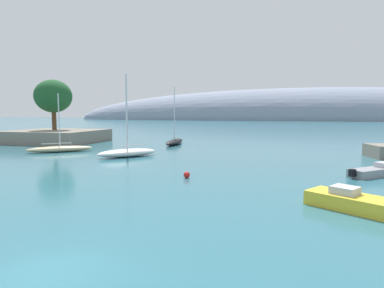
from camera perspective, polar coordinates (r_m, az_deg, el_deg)
name	(u,v)px	position (r m, az deg, el deg)	size (l,w,h in m)	color
water	(46,275)	(11.91, -24.22, -20.21)	(600.00, 600.00, 0.00)	#2D6675
shore_outcrop	(57,136)	(60.69, -22.60, 1.27)	(14.24, 12.80, 2.08)	gray
tree_clump_shore	(53,96)	(61.71, -23.10, 7.67)	(6.27, 6.27, 8.66)	brown
distant_ridge	(311,120)	(237.03, 20.04, 3.94)	(350.70, 60.02, 43.95)	gray
sailboat_white_near_shore	(127,152)	(38.37, -11.23, -1.38)	(6.42, 6.81, 9.44)	white
sailboat_sand_mid_mooring	(60,149)	(45.52, -22.06, -0.75)	(7.37, 6.47, 7.52)	#C6B284
sailboat_black_outer_mooring	(175,141)	(52.21, -3.07, 0.44)	(2.24, 8.46, 9.20)	black
motorboat_grey_foreground	(377,171)	(30.39, 29.65, -4.14)	(5.05, 4.70, 1.04)	gray
motorboat_yellow_outer	(360,203)	(19.16, 27.25, -9.16)	(5.44, 4.52, 1.16)	yellow
mooring_buoy_red	(187,175)	(25.48, -0.93, -5.40)	(0.51, 0.51, 0.51)	red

